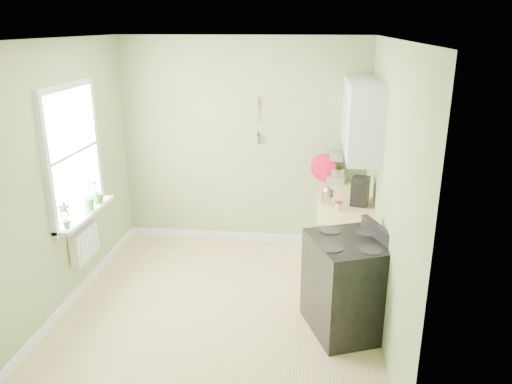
# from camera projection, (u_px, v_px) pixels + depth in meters

# --- Properties ---
(floor) EXTENTS (3.20, 3.60, 0.02)m
(floor) POSITION_uv_depth(u_px,v_px,m) (220.00, 309.00, 5.22)
(floor) COLOR tan
(floor) RESTS_ON ground
(ceiling) EXTENTS (3.20, 3.60, 0.02)m
(ceiling) POSITION_uv_depth(u_px,v_px,m) (213.00, 38.00, 4.35)
(ceiling) COLOR white
(ceiling) RESTS_ON wall_back
(wall_back) EXTENTS (3.20, 0.02, 2.70)m
(wall_back) POSITION_uv_depth(u_px,v_px,m) (243.00, 143.00, 6.49)
(wall_back) COLOR #9DAF77
(wall_back) RESTS_ON floor
(wall_left) EXTENTS (0.02, 3.60, 2.70)m
(wall_left) POSITION_uv_depth(u_px,v_px,m) (58.00, 180.00, 4.96)
(wall_left) COLOR #9DAF77
(wall_left) RESTS_ON floor
(wall_right) EXTENTS (0.02, 3.60, 2.70)m
(wall_right) POSITION_uv_depth(u_px,v_px,m) (388.00, 192.00, 4.61)
(wall_right) COLOR #9DAF77
(wall_right) RESTS_ON floor
(base_cabinets) EXTENTS (0.60, 1.60, 0.87)m
(base_cabinets) POSITION_uv_depth(u_px,v_px,m) (343.00, 238.00, 5.87)
(base_cabinets) COLOR white
(base_cabinets) RESTS_ON floor
(countertop) EXTENTS (0.64, 1.60, 0.04)m
(countertop) POSITION_uv_depth(u_px,v_px,m) (345.00, 201.00, 5.73)
(countertop) COLOR beige
(countertop) RESTS_ON base_cabinets
(upper_cabinets) EXTENTS (0.35, 1.40, 0.80)m
(upper_cabinets) POSITION_uv_depth(u_px,v_px,m) (362.00, 117.00, 5.50)
(upper_cabinets) COLOR white
(upper_cabinets) RESTS_ON wall_right
(window) EXTENTS (0.06, 1.14, 1.44)m
(window) POSITION_uv_depth(u_px,v_px,m) (72.00, 153.00, 5.18)
(window) COLOR white
(window) RESTS_ON wall_left
(window_sill) EXTENTS (0.18, 1.14, 0.04)m
(window_sill) POSITION_uv_depth(u_px,v_px,m) (86.00, 214.00, 5.38)
(window_sill) COLOR white
(window_sill) RESTS_ON wall_left
(radiator) EXTENTS (0.12, 0.50, 0.35)m
(radiator) POSITION_uv_depth(u_px,v_px,m) (84.00, 243.00, 5.44)
(radiator) COLOR white
(radiator) RESTS_ON wall_left
(wall_utensils) EXTENTS (0.02, 0.14, 0.58)m
(wall_utensils) POSITION_uv_depth(u_px,v_px,m) (258.00, 128.00, 6.37)
(wall_utensils) COLOR beige
(wall_utensils) RESTS_ON wall_back
(stove) EXTENTS (0.92, 0.95, 1.06)m
(stove) POSITION_uv_depth(u_px,v_px,m) (347.00, 285.00, 4.73)
(stove) COLOR black
(stove) RESTS_ON floor
(stand_mixer) EXTENTS (0.27, 0.40, 0.45)m
(stand_mixer) POSITION_uv_depth(u_px,v_px,m) (337.00, 166.00, 6.37)
(stand_mixer) COLOR #B2B2B7
(stand_mixer) RESTS_ON countertop
(kettle) EXTENTS (0.20, 0.12, 0.21)m
(kettle) POSITION_uv_depth(u_px,v_px,m) (326.00, 196.00, 5.54)
(kettle) COLOR silver
(kettle) RESTS_ON countertop
(coffee_maker) EXTENTS (0.23, 0.24, 0.32)m
(coffee_maker) POSITION_uv_depth(u_px,v_px,m) (360.00, 192.00, 5.52)
(coffee_maker) COLOR black
(coffee_maker) RESTS_ON countertop
(red_tray) EXTENTS (0.34, 0.20, 0.35)m
(red_tray) POSITION_uv_depth(u_px,v_px,m) (324.00, 167.00, 6.37)
(red_tray) COLOR #A50622
(red_tray) RESTS_ON countertop
(jar) EXTENTS (0.08, 0.08, 0.09)m
(jar) POSITION_uv_depth(u_px,v_px,m) (339.00, 206.00, 5.41)
(jar) COLOR beige
(jar) RESTS_ON countertop
(plant_a) EXTENTS (0.17, 0.16, 0.27)m
(plant_a) POSITION_uv_depth(u_px,v_px,m) (65.00, 215.00, 4.91)
(plant_a) COLOR #3E7729
(plant_a) RESTS_ON window_sill
(plant_b) EXTENTS (0.17, 0.19, 0.31)m
(plant_b) POSITION_uv_depth(u_px,v_px,m) (88.00, 196.00, 5.40)
(plant_b) COLOR #3E7729
(plant_b) RESTS_ON window_sill
(plant_c) EXTENTS (0.20, 0.20, 0.28)m
(plant_c) POSITION_uv_depth(u_px,v_px,m) (96.00, 191.00, 5.60)
(plant_c) COLOR #3E7729
(plant_c) RESTS_ON window_sill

